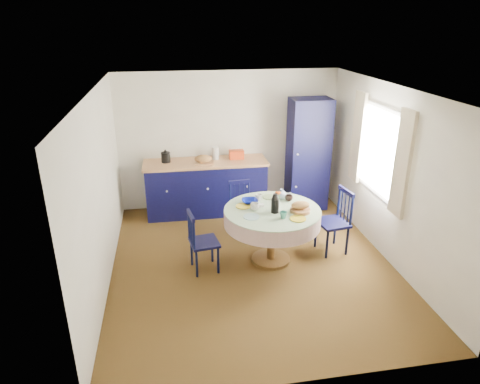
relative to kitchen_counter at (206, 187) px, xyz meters
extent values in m
plane|color=black|center=(0.47, -1.90, -0.50)|extent=(4.50, 4.50, 0.00)
plane|color=white|center=(0.47, -1.90, 2.00)|extent=(4.50, 4.50, 0.00)
cube|color=white|center=(0.47, 0.35, 0.75)|extent=(4.00, 0.02, 2.50)
cube|color=white|center=(-1.53, -1.90, 0.75)|extent=(0.02, 4.50, 2.50)
cube|color=white|center=(2.47, -1.90, 0.75)|extent=(0.02, 4.50, 2.50)
plane|color=white|center=(2.47, -1.60, 1.00)|extent=(0.00, 1.20, 1.20)
cube|color=#ECE7C7|center=(2.39, -2.30, 1.05)|extent=(0.05, 0.34, 1.45)
cube|color=#ECE7C7|center=(2.39, -0.90, 1.05)|extent=(0.05, 0.34, 1.45)
cube|color=black|center=(0.00, 0.00, -0.03)|extent=(2.13, 0.65, 0.94)
cube|color=tan|center=(0.00, 0.00, 0.46)|extent=(2.19, 0.70, 0.04)
cube|color=#A63010|center=(0.57, 0.07, 0.56)|extent=(0.26, 0.14, 0.16)
cube|color=tan|center=(-0.05, -0.09, 0.49)|extent=(0.34, 0.24, 0.02)
ellipsoid|color=#A86641|center=(-0.05, -0.09, 0.56)|extent=(0.31, 0.20, 0.13)
cylinder|color=silver|center=(0.20, 0.11, 0.59)|extent=(0.12, 0.12, 0.22)
cube|color=black|center=(1.87, -0.05, 0.52)|extent=(0.72, 0.51, 2.04)
cylinder|color=white|center=(1.59, -0.31, 0.62)|extent=(0.04, 0.02, 0.04)
cylinder|color=white|center=(1.59, -0.31, 0.01)|extent=(0.04, 0.02, 0.04)
cylinder|color=#543A18|center=(0.76, -1.88, -0.48)|extent=(0.57, 0.57, 0.05)
cylinder|color=#543A18|center=(0.76, -1.88, -0.09)|extent=(0.12, 0.12, 0.76)
cylinder|color=#543A18|center=(0.76, -1.88, 0.30)|extent=(1.31, 1.31, 0.03)
cylinder|color=silver|center=(0.76, -1.88, 0.21)|extent=(1.37, 1.37, 0.22)
cylinder|color=silver|center=(0.76, -1.88, 0.32)|extent=(1.37, 1.37, 0.01)
cylinder|color=#8CB9BF|center=(0.42, -2.07, 0.34)|extent=(0.22, 0.22, 0.01)
cylinder|color=gold|center=(1.03, -2.24, 0.34)|extent=(0.22, 0.22, 0.01)
cylinder|color=navy|center=(1.21, -1.82, 0.34)|extent=(0.22, 0.22, 0.01)
cylinder|color=#85A267|center=(0.83, -1.44, 0.34)|extent=(0.22, 0.22, 0.01)
cylinder|color=gold|center=(0.38, -1.71, 0.34)|extent=(0.22, 0.22, 0.01)
cylinder|color=#A16540|center=(1.12, -2.02, 0.36)|extent=(0.28, 0.28, 0.05)
ellipsoid|color=#A86641|center=(1.12, -2.02, 0.44)|extent=(0.26, 0.16, 0.11)
cube|color=silver|center=(0.62, -1.76, 0.35)|extent=(0.10, 0.07, 0.04)
cylinder|color=black|center=(-0.04, -2.08, -0.30)|extent=(0.03, 0.03, 0.41)
cylinder|color=black|center=(-0.09, -1.75, -0.30)|extent=(0.03, 0.03, 0.41)
cylinder|color=black|center=(-0.34, -2.12, -0.30)|extent=(0.03, 0.03, 0.41)
cylinder|color=black|center=(-0.39, -1.80, -0.30)|extent=(0.03, 0.03, 0.41)
cube|color=black|center=(-0.22, -1.94, -0.07)|extent=(0.44, 0.46, 0.04)
cylinder|color=black|center=(-0.36, -2.12, 0.16)|extent=(0.03, 0.03, 0.46)
cylinder|color=black|center=(-0.41, -1.80, 0.16)|extent=(0.03, 0.03, 0.46)
cube|color=black|center=(-0.39, -1.96, 0.37)|extent=(0.09, 0.37, 0.06)
cylinder|color=black|center=(-0.37, -2.05, 0.14)|extent=(0.02, 0.02, 0.38)
cylinder|color=black|center=(-0.39, -1.96, 0.14)|extent=(0.02, 0.02, 0.38)
cylinder|color=black|center=(-0.40, -1.88, 0.14)|extent=(0.02, 0.02, 0.38)
cylinder|color=black|center=(0.35, -1.10, -0.30)|extent=(0.03, 0.03, 0.40)
cylinder|color=black|center=(0.67, -1.06, -0.30)|extent=(0.03, 0.03, 0.40)
cylinder|color=black|center=(0.32, -0.80, -0.30)|extent=(0.03, 0.03, 0.40)
cylinder|color=black|center=(0.64, -0.77, -0.30)|extent=(0.03, 0.03, 0.40)
cube|color=black|center=(0.50, -0.93, -0.08)|extent=(0.43, 0.41, 0.04)
cylinder|color=black|center=(0.32, -0.78, 0.14)|extent=(0.03, 0.03, 0.45)
cylinder|color=black|center=(0.64, -0.75, 0.14)|extent=(0.03, 0.03, 0.45)
cube|color=black|center=(0.48, -0.76, 0.35)|extent=(0.36, 0.07, 0.06)
cylinder|color=black|center=(0.40, -0.77, 0.13)|extent=(0.02, 0.02, 0.37)
cylinder|color=black|center=(0.48, -0.76, 0.13)|extent=(0.02, 0.02, 0.37)
cylinder|color=black|center=(0.56, -0.76, 0.13)|extent=(0.02, 0.02, 0.37)
cylinder|color=black|center=(1.54, -1.59, -0.27)|extent=(0.04, 0.04, 0.45)
cylinder|color=black|center=(1.60, -1.94, -0.27)|extent=(0.04, 0.04, 0.45)
cylinder|color=black|center=(1.88, -1.54, -0.27)|extent=(0.04, 0.04, 0.45)
cylinder|color=black|center=(1.93, -1.89, -0.27)|extent=(0.04, 0.04, 0.45)
cube|color=black|center=(1.74, -1.74, -0.03)|extent=(0.48, 0.50, 0.04)
cylinder|color=black|center=(1.90, -1.54, 0.23)|extent=(0.04, 0.04, 0.51)
cylinder|color=black|center=(1.95, -1.89, 0.23)|extent=(0.04, 0.04, 0.51)
cube|color=black|center=(1.92, -1.71, 0.46)|extent=(0.10, 0.40, 0.06)
cylinder|color=black|center=(1.91, -1.62, 0.21)|extent=(0.02, 0.02, 0.42)
cylinder|color=black|center=(1.92, -1.71, 0.21)|extent=(0.02, 0.02, 0.42)
cylinder|color=black|center=(1.94, -1.81, 0.21)|extent=(0.02, 0.02, 0.42)
imported|color=silver|center=(0.52, -1.85, 0.38)|extent=(0.13, 0.13, 0.10)
imported|color=#36786A|center=(0.84, -2.18, 0.38)|extent=(0.10, 0.10, 0.09)
imported|color=black|center=(1.08, -1.62, 0.37)|extent=(0.11, 0.11, 0.09)
imported|color=silver|center=(0.64, -1.53, 0.38)|extent=(0.11, 0.11, 0.10)
imported|color=#020C6C|center=(0.49, -1.61, 0.36)|extent=(0.24, 0.24, 0.06)
camera|label=1|loc=(-0.61, -7.20, 2.83)|focal=32.00mm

